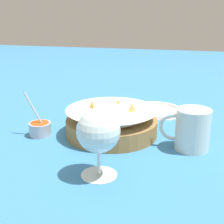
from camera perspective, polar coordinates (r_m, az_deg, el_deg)
name	(u,v)px	position (r m, az deg, el deg)	size (l,w,h in m)	color
ground_plane	(122,135)	(0.89, 1.86, -4.28)	(4.00, 4.00, 0.00)	teal
food_basket	(112,122)	(0.88, 0.05, -1.92)	(0.26, 0.26, 0.10)	olive
sauce_cup	(40,128)	(0.90, -13.02, -2.89)	(0.07, 0.06, 0.12)	#B7B7BC
wine_glass	(98,133)	(0.64, -2.53, -3.84)	(0.09, 0.09, 0.15)	silver
beer_mug	(192,131)	(0.81, 14.39, -3.35)	(0.13, 0.09, 0.11)	silver
side_plate	(156,110)	(1.09, 8.09, 0.30)	(0.18, 0.18, 0.01)	white
napkin	(88,109)	(1.11, -4.41, 0.51)	(0.13, 0.09, 0.01)	#38608E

